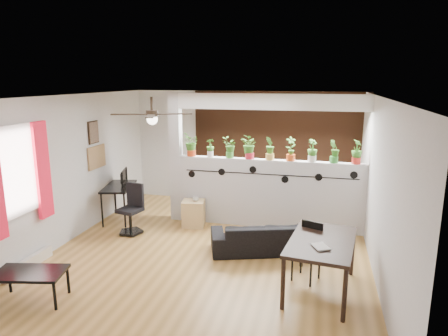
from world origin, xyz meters
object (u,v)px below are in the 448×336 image
at_px(potted_plant_8, 357,151).
at_px(coffee_table, 30,275).
at_px(ceiling_fan, 152,116).
at_px(potted_plant_5, 291,148).
at_px(potted_plant_2, 230,147).
at_px(potted_plant_4, 270,148).
at_px(cube_shelf, 194,213).
at_px(folding_chair, 309,246).
at_px(potted_plant_6, 312,150).
at_px(dining_table, 322,245).
at_px(potted_plant_7, 334,151).
at_px(sofa, 263,237).
at_px(potted_plant_0, 191,144).
at_px(potted_plant_1, 210,147).
at_px(computer_desk, 119,189).
at_px(potted_plant_3, 250,146).
at_px(office_chair, 132,212).
at_px(cup, 196,199).

xyz_separation_m(potted_plant_8, coffee_table, (-4.24, -3.47, -1.21)).
height_order(ceiling_fan, potted_plant_5, ceiling_fan).
xyz_separation_m(potted_plant_2, potted_plant_4, (0.79, 0.00, 0.02)).
distance_m(potted_plant_5, coffee_table, 4.78).
bearing_deg(cube_shelf, folding_chair, -44.86).
bearing_deg(potted_plant_6, ceiling_fan, -143.02).
distance_m(potted_plant_4, dining_table, 2.67).
relative_size(potted_plant_7, sofa, 0.26).
bearing_deg(potted_plant_7, coffee_table, -137.98).
height_order(potted_plant_0, dining_table, potted_plant_0).
bearing_deg(folding_chair, potted_plant_1, 136.01).
height_order(potted_plant_2, cube_shelf, potted_plant_2).
height_order(potted_plant_6, coffee_table, potted_plant_6).
xyz_separation_m(potted_plant_7, computer_desk, (-4.23, -0.34, -0.92)).
bearing_deg(potted_plant_0, potted_plant_1, 0.00).
relative_size(potted_plant_0, potted_plant_4, 1.06).
distance_m(potted_plant_1, potted_plant_7, 2.37).
relative_size(potted_plant_4, cube_shelf, 0.86).
relative_size(computer_desk, dining_table, 0.75).
xyz_separation_m(potted_plant_3, potted_plant_4, (0.40, 0.00, -0.01)).
distance_m(ceiling_fan, office_chair, 2.25).
distance_m(potted_plant_7, cup, 2.79).
xyz_separation_m(potted_plant_2, coffee_table, (-1.87, -3.47, -1.20)).
bearing_deg(ceiling_fan, potted_plant_5, 42.06).
relative_size(cube_shelf, computer_desk, 0.48).
bearing_deg(cube_shelf, potted_plant_0, 102.32).
distance_m(potted_plant_3, office_chair, 2.57).
relative_size(computer_desk, office_chair, 1.18).
height_order(office_chair, dining_table, office_chair).
distance_m(office_chair, folding_chair, 3.46).
xyz_separation_m(ceiling_fan, cube_shelf, (0.16, 1.46, -2.05)).
height_order(ceiling_fan, coffee_table, ceiling_fan).
bearing_deg(potted_plant_5, potted_plant_7, 0.00).
distance_m(potted_plant_6, potted_plant_8, 0.79).
bearing_deg(sofa, office_chair, -22.92).
bearing_deg(potted_plant_8, computer_desk, -175.80).
bearing_deg(ceiling_fan, potted_plant_1, 77.02).
bearing_deg(computer_desk, potted_plant_0, 13.02).
bearing_deg(cube_shelf, potted_plant_8, -3.14).
bearing_deg(sofa, cube_shelf, -47.02).
height_order(potted_plant_3, sofa, potted_plant_3).
bearing_deg(computer_desk, potted_plant_5, 5.64).
distance_m(potted_plant_5, office_chair, 3.23).
height_order(potted_plant_2, computer_desk, potted_plant_2).
bearing_deg(dining_table, potted_plant_3, 121.65).
bearing_deg(folding_chair, potted_plant_2, 129.85).
distance_m(potted_plant_3, potted_plant_6, 1.19).
relative_size(potted_plant_4, potted_plant_7, 1.06).
relative_size(potted_plant_3, potted_plant_5, 1.03).
bearing_deg(potted_plant_5, ceiling_fan, -137.94).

